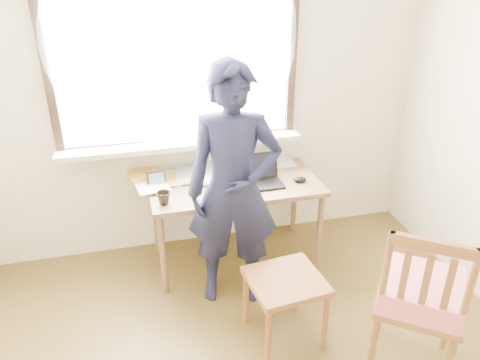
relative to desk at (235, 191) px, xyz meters
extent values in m
cube|color=beige|center=(-0.15, 0.37, 0.68)|extent=(3.50, 0.02, 2.60)
cube|color=white|center=(-0.35, 0.35, 0.98)|extent=(1.70, 0.01, 1.30)
cube|color=black|center=(-0.35, 0.34, 0.30)|extent=(1.82, 0.06, 0.06)
cube|color=black|center=(-1.23, 0.34, 0.98)|extent=(0.06, 0.06, 1.30)
cube|color=black|center=(0.53, 0.34, 0.98)|extent=(0.06, 0.06, 1.30)
cube|color=beige|center=(-0.35, 0.27, 0.31)|extent=(1.85, 0.20, 0.04)
cube|color=white|center=(-0.35, 0.28, 1.08)|extent=(1.95, 0.02, 1.65)
cube|color=brown|center=(0.00, 0.00, 0.05)|extent=(1.28, 0.64, 0.04)
cylinder|color=brown|center=(-0.59, -0.27, -0.29)|extent=(0.05, 0.05, 0.65)
cylinder|color=brown|center=(-0.59, 0.27, -0.29)|extent=(0.05, 0.05, 0.65)
cylinder|color=brown|center=(0.59, -0.27, -0.29)|extent=(0.05, 0.05, 0.65)
cylinder|color=brown|center=(0.59, 0.27, -0.29)|extent=(0.05, 0.05, 0.65)
cube|color=black|center=(0.19, -0.08, 0.08)|extent=(0.31, 0.22, 0.02)
cube|color=black|center=(0.19, 0.03, 0.18)|extent=(0.31, 0.07, 0.20)
cube|color=black|center=(0.19, 0.03, 0.18)|extent=(0.27, 0.05, 0.17)
cube|color=black|center=(0.19, -0.09, 0.08)|extent=(0.27, 0.13, 0.00)
imported|color=white|center=(-0.05, 0.17, 0.12)|extent=(0.14, 0.14, 0.09)
imported|color=black|center=(-0.55, -0.19, 0.12)|extent=(0.14, 0.14, 0.09)
ellipsoid|color=black|center=(0.48, -0.10, 0.09)|extent=(0.10, 0.07, 0.04)
cube|color=white|center=(-0.22, 0.17, 0.08)|extent=(0.29, 0.29, 0.01)
cube|color=white|center=(-0.05, 0.16, 0.08)|extent=(0.29, 0.34, 0.01)
cube|color=teal|center=(-0.49, 0.22, 0.08)|extent=(0.29, 0.25, 0.01)
cube|color=white|center=(-0.49, 0.18, 0.09)|extent=(0.30, 0.34, 0.01)
cube|color=white|center=(-0.53, 0.09, 0.10)|extent=(0.19, 0.23, 0.02)
cube|color=white|center=(-0.59, 0.13, 0.10)|extent=(0.30, 0.33, 0.02)
cube|color=white|center=(-0.07, 0.11, 0.10)|extent=(0.28, 0.27, 0.01)
cube|color=gold|center=(-0.41, 0.09, 0.10)|extent=(0.33, 0.32, 0.00)
cube|color=maroon|center=(-0.26, 0.17, 0.11)|extent=(0.27, 0.27, 0.02)
imported|color=white|center=(-0.42, 0.21, 0.08)|extent=(0.24, 0.30, 0.03)
imported|color=white|center=(0.38, 0.26, 0.08)|extent=(0.17, 0.23, 0.02)
cube|color=black|center=(-0.57, 0.10, 0.13)|extent=(0.14, 0.02, 0.11)
cube|color=#3D7735|center=(-0.57, 0.10, 0.13)|extent=(0.11, 0.01, 0.08)
cube|color=brown|center=(0.10, -0.89, -0.18)|extent=(0.49, 0.47, 0.04)
cylinder|color=brown|center=(-0.07, -1.10, -0.41)|extent=(0.04, 0.04, 0.41)
cylinder|color=brown|center=(-0.11, -0.73, -0.41)|extent=(0.04, 0.04, 0.41)
cylinder|color=brown|center=(0.31, -1.05, -0.41)|extent=(0.04, 0.04, 0.41)
cylinder|color=brown|center=(0.27, -0.69, -0.41)|extent=(0.04, 0.04, 0.41)
cube|color=brown|center=(0.77, -1.28, -0.16)|extent=(0.64, 0.63, 0.04)
cylinder|color=brown|center=(1.04, -1.25, -0.40)|extent=(0.04, 0.04, 0.43)
cylinder|color=brown|center=(0.72, -1.01, -0.40)|extent=(0.04, 0.04, 0.43)
cylinder|color=brown|center=(0.50, -1.32, -0.40)|extent=(0.04, 0.04, 0.43)
cylinder|color=brown|center=(0.81, -1.57, 0.12)|extent=(0.04, 0.04, 0.53)
cylinder|color=brown|center=(0.49, -1.33, 0.12)|extent=(0.04, 0.04, 0.53)
cube|color=brown|center=(0.65, -1.45, 0.36)|extent=(0.36, 0.28, 0.06)
cube|color=brown|center=(0.73, -1.51, 0.09)|extent=(0.04, 0.04, 0.42)
cube|color=brown|center=(0.65, -1.45, 0.09)|extent=(0.04, 0.04, 0.42)
cube|color=brown|center=(0.57, -1.38, 0.09)|extent=(0.04, 0.04, 0.42)
cube|color=red|center=(0.77, -1.28, -0.07)|extent=(0.62, 0.62, 0.14)
imported|color=black|center=(-0.11, -0.41, 0.23)|extent=(0.69, 0.53, 1.70)
camera|label=1|loc=(-0.74, -3.05, 1.66)|focal=35.00mm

